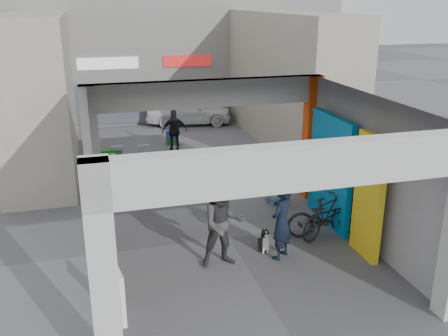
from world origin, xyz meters
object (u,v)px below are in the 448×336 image
object	(u,v)px
bicycle_front	(326,216)
man_elderly	(277,174)
bicycle_rear	(326,216)
man_with_dog	(282,222)
border_collie	(264,242)
produce_stand	(107,165)
man_back_turned	(223,224)
cafe_set	(126,168)
man_crates	(175,131)
white_van	(188,110)

from	to	relation	value
bicycle_front	man_elderly	bearing A→B (deg)	17.78
bicycle_rear	man_elderly	bearing A→B (deg)	-16.85
man_with_dog	border_collie	bearing A→B (deg)	-95.59
man_elderly	bicycle_rear	bearing A→B (deg)	-75.22
produce_stand	bicycle_rear	world-z (taller)	bicycle_rear
border_collie	bicycle_rear	world-z (taller)	bicycle_rear
man_back_turned	cafe_set	bearing A→B (deg)	103.30
man_crates	white_van	bearing A→B (deg)	-104.91
man_with_dog	man_crates	world-z (taller)	man_with_dog
man_with_dog	bicycle_rear	world-z (taller)	man_with_dog
bicycle_rear	white_van	size ratio (longest dim) A/B	0.45
border_collie	man_crates	xyz separation A→B (m)	(-0.56, 8.25, 0.56)
cafe_set	man_back_turned	xyz separation A→B (m)	(1.54, -6.13, 0.64)
produce_stand	man_back_turned	world-z (taller)	man_back_turned
produce_stand	man_crates	distance (m)	3.28
cafe_set	man_back_turned	size ratio (longest dim) A/B	0.80
man_with_dog	man_crates	bearing A→B (deg)	-124.99
white_van	bicycle_rear	bearing A→B (deg)	-165.13
man_with_dog	white_van	bearing A→B (deg)	-132.89
produce_stand	man_elderly	size ratio (longest dim) A/B	0.71
man_crates	bicycle_rear	distance (m)	8.24
man_back_turned	bicycle_front	bearing A→B (deg)	12.65
produce_stand	bicycle_rear	bearing A→B (deg)	-48.71
border_collie	man_elderly	distance (m)	2.97
man_crates	bicycle_rear	bearing A→B (deg)	109.56
man_back_turned	white_van	size ratio (longest dim) A/B	0.50
bicycle_rear	white_van	world-z (taller)	white_van
cafe_set	man_with_dog	xyz separation A→B (m)	(2.85, -6.17, 0.53)
bicycle_front	man_back_turned	bearing A→B (deg)	111.48
border_collie	man_elderly	bearing A→B (deg)	80.12
man_back_turned	bicycle_rear	bearing A→B (deg)	12.88
produce_stand	man_with_dog	xyz separation A→B (m)	(3.42, -6.69, 0.54)
produce_stand	man_with_dog	bearing A→B (deg)	-60.77
bicycle_rear	bicycle_front	bearing A→B (deg)	153.38
cafe_set	white_van	size ratio (longest dim) A/B	0.40
man_with_dog	man_back_turned	bearing A→B (deg)	-41.94
border_collie	man_crates	size ratio (longest dim) A/B	0.37
man_crates	white_van	xyz separation A→B (m)	(1.37, 4.09, -0.14)
produce_stand	cafe_set	bearing A→B (deg)	-40.14
man_crates	bicycle_front	world-z (taller)	man_crates
cafe_set	man_elderly	size ratio (longest dim) A/B	0.90
man_back_turned	bicycle_front	world-z (taller)	man_back_turned
man_with_dog	man_back_turned	distance (m)	1.32
bicycle_front	bicycle_rear	distance (m)	0.02
cafe_set	bicycle_rear	bearing A→B (deg)	-51.81
produce_stand	bicycle_front	xyz separation A→B (m)	(4.87, -5.99, 0.20)
man_with_dog	white_van	world-z (taller)	man_with_dog
man_crates	produce_stand	bearing A→B (deg)	40.25
man_elderly	man_with_dog	bearing A→B (deg)	-104.74
man_elderly	border_collie	bearing A→B (deg)	-111.99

